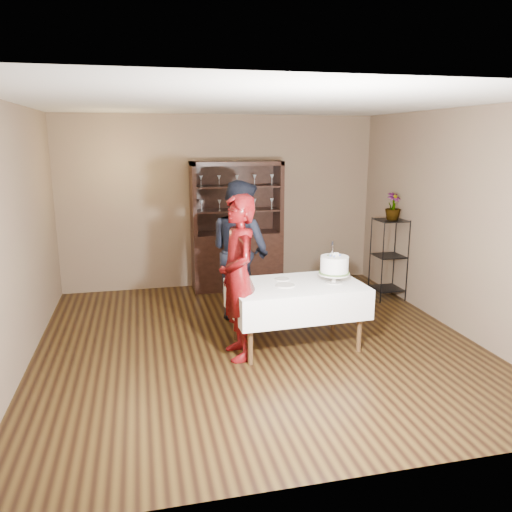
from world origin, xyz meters
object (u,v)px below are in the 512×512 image
at_px(china_hutch, 237,247).
at_px(potted_plant, 393,206).
at_px(woman, 238,278).
at_px(cake, 334,266).
at_px(cake_table, 296,299).
at_px(plant_etagere, 389,256).
at_px(man, 240,251).

xyz_separation_m(china_hutch, potted_plant, (2.09, -1.07, 0.72)).
xyz_separation_m(china_hutch, woman, (-0.48, -2.56, 0.23)).
distance_m(cake, potted_plant, 2.08).
height_order(cake_table, woman, woman).
bearing_deg(plant_etagere, cake_table, -143.59).
bearing_deg(cake_table, woman, -168.98).
height_order(woman, potted_plant, woman).
relative_size(china_hutch, cake, 4.11).
distance_m(plant_etagere, cake_table, 2.32).
height_order(cake_table, cake, cake).
bearing_deg(potted_plant, cake, -135.70).
xyz_separation_m(china_hutch, cake, (0.64, -2.48, 0.27)).
bearing_deg(china_hutch, man, -99.11).
distance_m(woman, cake, 1.12).
bearing_deg(woman, china_hutch, 164.90).
relative_size(man, cake, 3.76).
bearing_deg(woman, man, 163.22).
bearing_deg(cake, china_hutch, 104.45).
xyz_separation_m(cake_table, cake, (0.43, -0.05, 0.37)).
distance_m(plant_etagere, woman, 2.98).
xyz_separation_m(cake_table, potted_plant, (1.88, 1.36, 0.82)).
distance_m(china_hutch, potted_plant, 2.46).
bearing_deg(woman, plant_etagere, 116.06).
xyz_separation_m(plant_etagere, cake, (-1.44, -1.43, 0.28)).
relative_size(cake_table, man, 0.83).
bearing_deg(china_hutch, potted_plant, -27.02).
bearing_deg(woman, cake, 89.58).
bearing_deg(woman, cake_table, 96.50).
distance_m(plant_etagere, potted_plant, 0.73).
height_order(cake_table, potted_plant, potted_plant).
distance_m(woman, man, 1.21).
xyz_separation_m(cake_table, man, (-0.43, 1.05, 0.35)).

